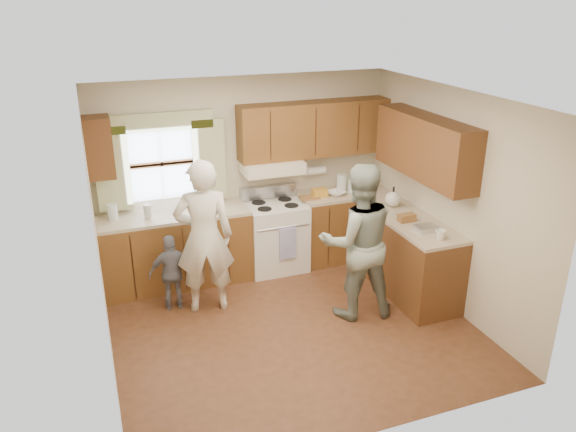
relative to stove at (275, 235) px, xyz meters
name	(u,v)px	position (x,y,z in m)	size (l,w,h in m)	color
room	(292,222)	(-0.30, -1.44, 0.78)	(3.80, 3.80, 3.80)	#492B16
kitchen_fixtures	(308,215)	(0.31, -0.36, 0.37)	(3.80, 2.25, 2.15)	#47290F
stove	(275,235)	(0.00, 0.00, 0.00)	(0.76, 0.67, 1.07)	silver
woman_left	(204,237)	(-1.08, -0.72, 0.43)	(0.66, 0.43, 1.80)	silver
woman_right	(358,242)	(0.48, -1.41, 0.42)	(0.87, 0.67, 1.78)	#274134
child	(172,273)	(-1.44, -0.59, -0.01)	(0.54, 0.22, 0.92)	slate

